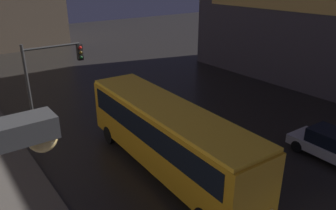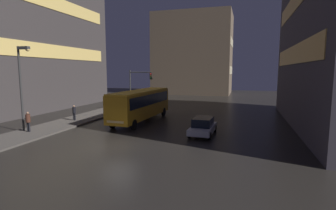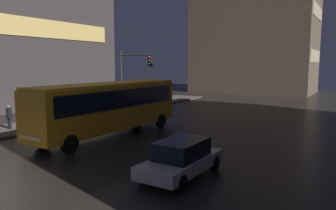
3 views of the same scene
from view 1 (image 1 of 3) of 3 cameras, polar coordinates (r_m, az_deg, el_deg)
bus_near at (r=15.27m, az=-0.21°, el=-4.70°), size 2.91×11.19×3.38m
car_taxi at (r=18.81m, az=26.77°, el=-6.32°), size 1.98×4.33×1.51m
traffic_light_main at (r=18.93m, az=-19.99°, el=4.97°), size 3.25×0.35×5.61m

